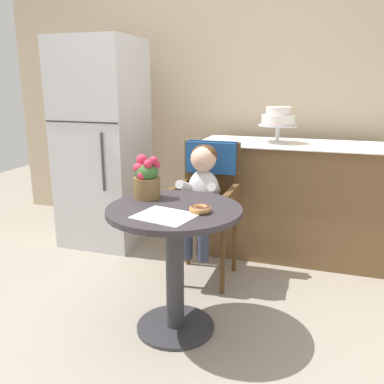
% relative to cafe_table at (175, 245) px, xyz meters
% --- Properties ---
extents(ground_plane, '(8.00, 8.00, 0.00)m').
position_rel_cafe_table_xyz_m(ground_plane, '(0.00, 0.00, -0.51)').
color(ground_plane, gray).
extents(back_wall, '(4.80, 0.10, 2.70)m').
position_rel_cafe_table_xyz_m(back_wall, '(0.00, 1.85, 0.84)').
color(back_wall, '#C1AD8E').
rests_on(back_wall, ground).
extents(cafe_table, '(0.72, 0.72, 0.72)m').
position_rel_cafe_table_xyz_m(cafe_table, '(0.00, 0.00, 0.00)').
color(cafe_table, '#332D33').
rests_on(cafe_table, ground).
extents(wicker_chair, '(0.42, 0.45, 0.95)m').
position_rel_cafe_table_xyz_m(wicker_chair, '(-0.02, 0.75, 0.13)').
color(wicker_chair, brown).
rests_on(wicker_chair, ground).
extents(seated_child, '(0.27, 0.32, 0.73)m').
position_rel_cafe_table_xyz_m(seated_child, '(-0.02, 0.59, 0.17)').
color(seated_child, silver).
rests_on(seated_child, ground).
extents(paper_napkin, '(0.32, 0.29, 0.00)m').
position_rel_cafe_table_xyz_m(paper_napkin, '(0.01, -0.15, 0.21)').
color(paper_napkin, white).
rests_on(paper_napkin, cafe_table).
extents(donut_front, '(0.11, 0.11, 0.04)m').
position_rel_cafe_table_xyz_m(donut_front, '(0.16, -0.04, 0.23)').
color(donut_front, '#AD7542').
rests_on(donut_front, cafe_table).
extents(flower_vase, '(0.15, 0.15, 0.25)m').
position_rel_cafe_table_xyz_m(flower_vase, '(-0.21, 0.12, 0.33)').
color(flower_vase, brown).
rests_on(flower_vase, cafe_table).
extents(display_counter, '(1.56, 0.62, 0.90)m').
position_rel_cafe_table_xyz_m(display_counter, '(0.55, 1.30, -0.05)').
color(display_counter, brown).
rests_on(display_counter, ground).
extents(tiered_cake_stand, '(0.30, 0.30, 0.28)m').
position_rel_cafe_table_xyz_m(tiered_cake_stand, '(0.37, 1.30, 0.57)').
color(tiered_cake_stand, silver).
rests_on(tiered_cake_stand, display_counter).
extents(refrigerator, '(0.64, 0.63, 1.70)m').
position_rel_cafe_table_xyz_m(refrigerator, '(-1.05, 1.10, 0.34)').
color(refrigerator, silver).
rests_on(refrigerator, ground).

